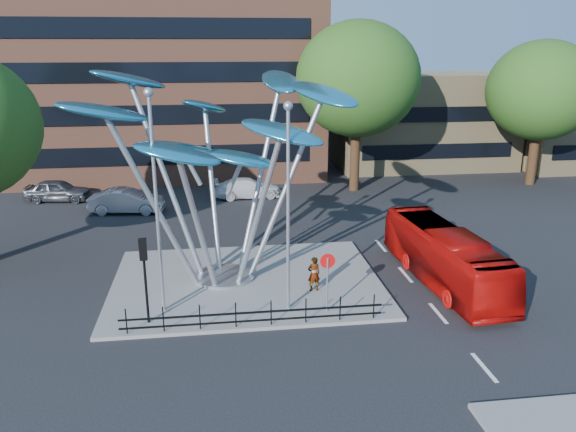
{
  "coord_description": "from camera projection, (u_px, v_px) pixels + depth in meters",
  "views": [
    {
      "loc": [
        -2.26,
        -17.53,
        10.44
      ],
      "look_at": [
        0.63,
        4.0,
        3.76
      ],
      "focal_mm": 35.0,
      "sensor_mm": 36.0,
      "label": 1
    }
  ],
  "objects": [
    {
      "name": "ground",
      "position": [
        285.0,
        350.0,
        19.97
      ],
      "size": [
        120.0,
        120.0,
        0.0
      ],
      "primitive_type": "plane",
      "color": "black",
      "rests_on": "ground"
    },
    {
      "name": "traffic_island",
      "position": [
        247.0,
        282.0,
        25.5
      ],
      "size": [
        12.0,
        9.0,
        0.15
      ],
      "primitive_type": "cube",
      "color": "slate",
      "rests_on": "ground"
    },
    {
      "name": "low_building_near",
      "position": [
        422.0,
        120.0,
        49.24
      ],
      "size": [
        15.0,
        8.0,
        8.0
      ],
      "primitive_type": "cube",
      "color": "tan",
      "rests_on": "ground"
    },
    {
      "name": "tree_right",
      "position": [
        358.0,
        79.0,
        39.46
      ],
      "size": [
        8.8,
        8.8,
        12.11
      ],
      "color": "black",
      "rests_on": "ground"
    },
    {
      "name": "tree_far",
      "position": [
        541.0,
        91.0,
        41.52
      ],
      "size": [
        8.0,
        8.0,
        10.81
      ],
      "color": "black",
      "rests_on": "ground"
    },
    {
      "name": "leaf_sculpture",
      "position": [
        217.0,
        131.0,
        24.01
      ],
      "size": [
        12.72,
        9.54,
        9.51
      ],
      "color": "#9EA0A5",
      "rests_on": "traffic_island"
    },
    {
      "name": "street_lamp_left",
      "position": [
        155.0,
        185.0,
        21.14
      ],
      "size": [
        0.36,
        0.36,
        8.8
      ],
      "color": "#9EA0A5",
      "rests_on": "traffic_island"
    },
    {
      "name": "street_lamp_right",
      "position": [
        288.0,
        190.0,
        21.37
      ],
      "size": [
        0.36,
        0.36,
        8.3
      ],
      "color": "#9EA0A5",
      "rests_on": "traffic_island"
    },
    {
      "name": "traffic_light_island",
      "position": [
        144.0,
        263.0,
        20.93
      ],
      "size": [
        0.28,
        0.18,
        3.42
      ],
      "color": "black",
      "rests_on": "traffic_island"
    },
    {
      "name": "no_entry_sign_island",
      "position": [
        327.0,
        273.0,
        22.07
      ],
      "size": [
        0.6,
        0.1,
        2.45
      ],
      "color": "#9EA0A5",
      "rests_on": "traffic_island"
    },
    {
      "name": "pedestrian_railing_front",
      "position": [
        254.0,
        316.0,
        21.29
      ],
      "size": [
        10.0,
        0.06,
        1.0
      ],
      "color": "black",
      "rests_on": "traffic_island"
    },
    {
      "name": "red_bus",
      "position": [
        445.0,
        256.0,
        25.25
      ],
      "size": [
        2.81,
        9.35,
        2.57
      ],
      "primitive_type": "imported",
      "rotation": [
        0.0,
        0.0,
        0.07
      ],
      "color": "#AD0A08",
      "rests_on": "ground"
    },
    {
      "name": "pedestrian",
      "position": [
        314.0,
        274.0,
        24.21
      ],
      "size": [
        0.63,
        0.47,
        1.55
      ],
      "primitive_type": "imported",
      "rotation": [
        0.0,
        0.0,
        3.33
      ],
      "color": "gray",
      "rests_on": "traffic_island"
    },
    {
      "name": "parked_car_left",
      "position": [
        58.0,
        190.0,
        38.69
      ],
      "size": [
        4.6,
        2.3,
        1.51
      ],
      "primitive_type": "imported",
      "rotation": [
        0.0,
        0.0,
        1.45
      ],
      "color": "#45474D",
      "rests_on": "ground"
    },
    {
      "name": "parked_car_mid",
      "position": [
        127.0,
        201.0,
        36.0
      ],
      "size": [
        4.87,
        2.13,
        1.55
      ],
      "primitive_type": "imported",
      "rotation": [
        0.0,
        0.0,
        1.47
      ],
      "color": "#A2A4A9",
      "rests_on": "ground"
    },
    {
      "name": "parked_car_right",
      "position": [
        248.0,
        188.0,
        39.63
      ],
      "size": [
        4.84,
        2.23,
        1.37
      ],
      "primitive_type": "imported",
      "rotation": [
        0.0,
        0.0,
        1.64
      ],
      "color": "white",
      "rests_on": "ground"
    }
  ]
}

